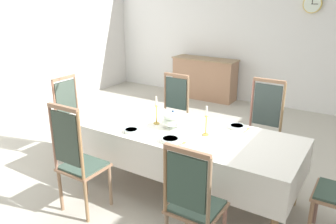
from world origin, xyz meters
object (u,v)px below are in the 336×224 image
(soup_tureen, at_px, (173,119))
(candlestick_west, at_px, (156,113))
(chair_south_a, at_px, (78,159))
(candlestick_east, at_px, (206,124))
(mounted_clock, at_px, (312,4))
(bowl_near_left, at_px, (237,127))
(bowl_near_right, at_px, (170,140))
(chair_north_a, at_px, (172,112))
(sideboard, at_px, (205,78))
(chair_head_west, at_px, (73,117))
(bowl_far_left, at_px, (131,131))
(spoon_primary, at_px, (248,129))
(chair_north_b, at_px, (262,128))
(chair_south_b, at_px, (193,202))
(dining_table, at_px, (180,135))
(spoon_secondary, at_px, (183,143))

(soup_tureen, height_order, candlestick_west, candlestick_west)
(chair_south_a, xyz_separation_m, candlestick_east, (1.00, 0.92, 0.29))
(candlestick_west, relative_size, mounted_clock, 1.01)
(chair_south_a, relative_size, bowl_near_left, 6.97)
(bowl_near_right, bearing_deg, mounted_clock, 83.67)
(chair_north_a, xyz_separation_m, sideboard, (-0.79, 2.67, -0.13))
(chair_head_west, height_order, bowl_far_left, chair_head_west)
(candlestick_west, bearing_deg, chair_north_a, 111.04)
(chair_north_a, relative_size, chair_head_west, 0.98)
(spoon_primary, bearing_deg, chair_north_b, 90.18)
(chair_north_b, bearing_deg, chair_south_b, 90.00)
(dining_table, xyz_separation_m, soup_tureen, (-0.10, 0.00, 0.18))
(bowl_near_left, xyz_separation_m, mounted_clock, (0.02, 3.47, 1.26))
(candlestick_east, bearing_deg, chair_north_b, 69.52)
(chair_north_a, bearing_deg, sideboard, -73.62)
(mounted_clock, bearing_deg, sideboard, -173.07)
(candlestick_east, xyz_separation_m, sideboard, (-1.78, 3.59, -0.46))
(chair_north_b, height_order, spoon_primary, chair_north_b)
(chair_north_b, xyz_separation_m, bowl_near_right, (-0.58, -1.27, 0.18))
(candlestick_west, height_order, bowl_near_right, candlestick_west)
(sideboard, bearing_deg, bowl_near_left, 121.72)
(spoon_secondary, bearing_deg, candlestick_west, 164.58)
(chair_head_west, xyz_separation_m, spoon_secondary, (1.96, -0.33, 0.19))
(bowl_far_left, bearing_deg, spoon_primary, 35.83)
(chair_south_a, relative_size, candlestick_west, 3.64)
(chair_south_a, bearing_deg, chair_north_b, 54.05)
(candlestick_west, height_order, bowl_far_left, candlestick_west)
(dining_table, height_order, candlestick_east, candlestick_east)
(chair_north_b, distance_m, bowl_near_right, 1.41)
(soup_tureen, bearing_deg, sideboard, 110.81)
(spoon_secondary, bearing_deg, candlestick_east, 88.65)
(chair_north_b, distance_m, bowl_near_left, 0.60)
(chair_south_a, bearing_deg, spoon_primary, 44.91)
(chair_north_b, bearing_deg, bowl_far_left, 50.27)
(chair_south_b, xyz_separation_m, chair_north_b, (0.00, 1.84, 0.04))
(chair_head_west, distance_m, bowl_far_left, 1.39)
(mounted_clock, bearing_deg, candlestick_east, -93.48)
(mounted_clock, bearing_deg, dining_table, -98.22)
(spoon_primary, xyz_separation_m, spoon_secondary, (-0.43, -0.72, 0.00))
(soup_tureen, distance_m, mounted_clock, 4.07)
(soup_tureen, xyz_separation_m, bowl_far_left, (-0.31, -0.37, -0.08))
(bowl_near_right, bearing_deg, bowl_near_left, 58.46)
(bowl_near_right, bearing_deg, bowl_far_left, -178.11)
(bowl_near_left, bearing_deg, bowl_near_right, -121.54)
(soup_tureen, xyz_separation_m, spoon_secondary, (0.32, -0.33, -0.10))
(chair_north_a, distance_m, candlestick_east, 1.39)
(chair_south_b, relative_size, sideboard, 0.78)
(soup_tureen, bearing_deg, spoon_secondary, -45.68)
(chair_south_b, distance_m, bowl_near_right, 0.84)
(bowl_near_right, height_order, spoon_secondary, bowl_near_right)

